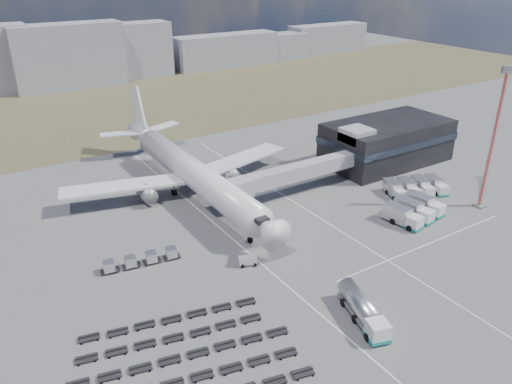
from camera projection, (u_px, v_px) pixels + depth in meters
ground at (280, 267)px, 80.12m from camera, size 420.00×420.00×0.00m
grass_strip at (88, 109)px, 164.14m from camera, size 420.00×90.00×0.01m
lane_markings at (316, 242)px, 87.16m from camera, size 47.12×110.00×0.01m
terminal at (386, 141)px, 119.42m from camera, size 30.40×16.40×11.00m
jet_bridge at (287, 175)px, 101.30m from camera, size 30.30×3.80×7.05m
airliner at (190, 171)px, 102.60m from camera, size 51.59×64.53×17.62m
skyline at (79, 60)px, 195.01m from camera, size 320.05×25.72×24.00m
fuel_tanker at (363, 310)px, 67.53m from camera, size 5.78×11.21×3.52m
pushback_tug at (248, 261)px, 80.44m from camera, size 3.36×2.66×1.36m
catering_truck at (220, 176)px, 109.53m from camera, size 5.08×7.28×3.09m
service_trucks_near at (414, 210)px, 94.48m from camera, size 11.13×9.05×3.07m
service_trucks_far at (415, 187)px, 104.55m from camera, size 13.46×10.08×2.66m
uld_row at (141, 260)px, 80.09m from camera, size 12.88×3.57×1.77m
baggage_dollies at (184, 370)px, 59.67m from camera, size 30.76×25.34×0.65m
floodlight_mast at (493, 140)px, 93.86m from camera, size 2.64×2.14×27.77m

